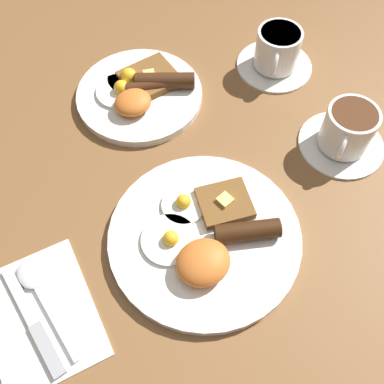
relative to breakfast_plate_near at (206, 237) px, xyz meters
name	(u,v)px	position (x,y,z in m)	size (l,w,h in m)	color
ground_plane	(204,239)	(0.00, 0.00, -0.01)	(3.00, 3.00, 0.00)	brown
breakfast_plate_near	(206,237)	(0.00, 0.00, 0.00)	(0.28, 0.28, 0.05)	white
breakfast_plate_far	(141,92)	(0.06, 0.30, 0.00)	(0.23, 0.23, 0.04)	white
teacup_near	(347,132)	(0.29, 0.03, 0.02)	(0.14, 0.14, 0.08)	white
teacup_far	(277,53)	(0.31, 0.24, 0.02)	(0.14, 0.14, 0.08)	white
napkin	(41,315)	(-0.25, 0.03, -0.01)	(0.14, 0.18, 0.01)	white
knife	(35,325)	(-0.26, 0.02, -0.01)	(0.02, 0.17, 0.01)	silver
spoon	(35,285)	(-0.24, 0.07, 0.00)	(0.03, 0.17, 0.01)	silver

